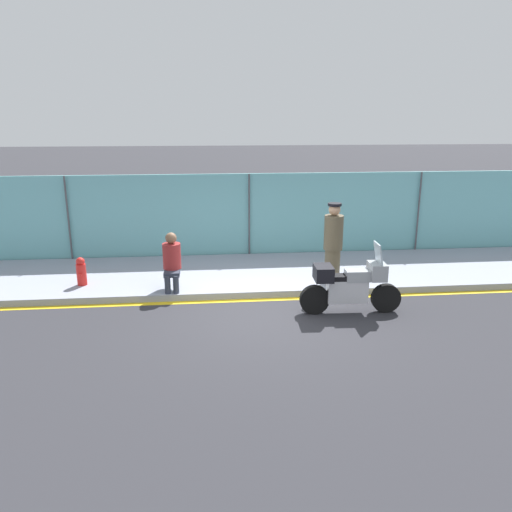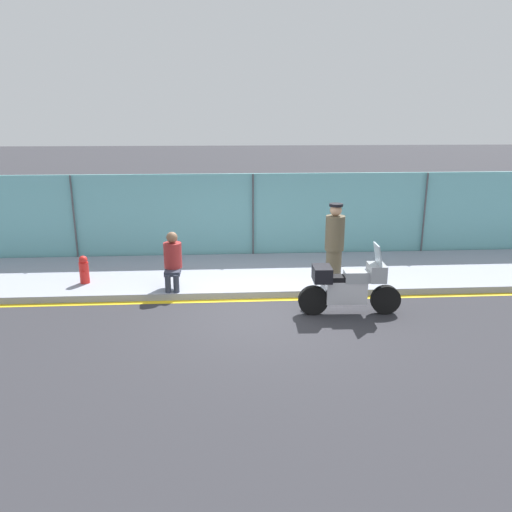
{
  "view_description": "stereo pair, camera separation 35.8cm",
  "coord_description": "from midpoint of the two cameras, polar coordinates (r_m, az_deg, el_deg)",
  "views": [
    {
      "loc": [
        -1.16,
        -9.49,
        3.93
      ],
      "look_at": [
        -0.12,
        0.93,
        0.97
      ],
      "focal_mm": 35.0,
      "sensor_mm": 36.0,
      "label": 1
    },
    {
      "loc": [
        -0.81,
        -9.52,
        3.93
      ],
      "look_at": [
        -0.12,
        0.93,
        0.97
      ],
      "focal_mm": 35.0,
      "sensor_mm": 36.0,
      "label": 2
    }
  ],
  "objects": [
    {
      "name": "ground_plane",
      "position": [
        10.34,
        0.2,
        -6.59
      ],
      "size": [
        120.0,
        120.0,
        0.0
      ],
      "primitive_type": "plane",
      "color": "#2D2D33"
    },
    {
      "name": "sidewalk",
      "position": [
        12.63,
        -0.95,
        -2.01
      ],
      "size": [
        36.2,
        3.2,
        0.15
      ],
      "color": "#8E93A3",
      "rests_on": "ground_plane"
    },
    {
      "name": "curb_paint_stripe",
      "position": [
        11.06,
        -0.22,
        -5.03
      ],
      "size": [
        36.2,
        0.18,
        0.01
      ],
      "color": "gold",
      "rests_on": "ground_plane"
    },
    {
      "name": "storefront_fence",
      "position": [
        13.98,
        -1.55,
        4.5
      ],
      "size": [
        34.39,
        0.17,
        2.41
      ],
      "color": "#6BB2B7",
      "rests_on": "ground_plane"
    },
    {
      "name": "motorcycle",
      "position": [
        10.31,
        9.71,
        -3.31
      ],
      "size": [
        2.1,
        0.55,
        1.48
      ],
      "rotation": [
        0.0,
        0.0,
        -0.04
      ],
      "color": "black",
      "rests_on": "ground_plane"
    },
    {
      "name": "officer_standing",
      "position": [
        11.6,
        7.93,
        1.53
      ],
      "size": [
        0.44,
        0.44,
        1.87
      ],
      "color": "brown",
      "rests_on": "sidewalk"
    },
    {
      "name": "person_seated_on_curb",
      "position": [
        11.31,
        -10.5,
        -0.28
      ],
      "size": [
        0.41,
        0.67,
        1.28
      ],
      "color": "#2D3342",
      "rests_on": "sidewalk"
    },
    {
      "name": "fire_hydrant",
      "position": [
        12.2,
        -20.14,
        -1.67
      ],
      "size": [
        0.22,
        0.27,
        0.66
      ],
      "color": "red",
      "rests_on": "sidewalk"
    }
  ]
}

